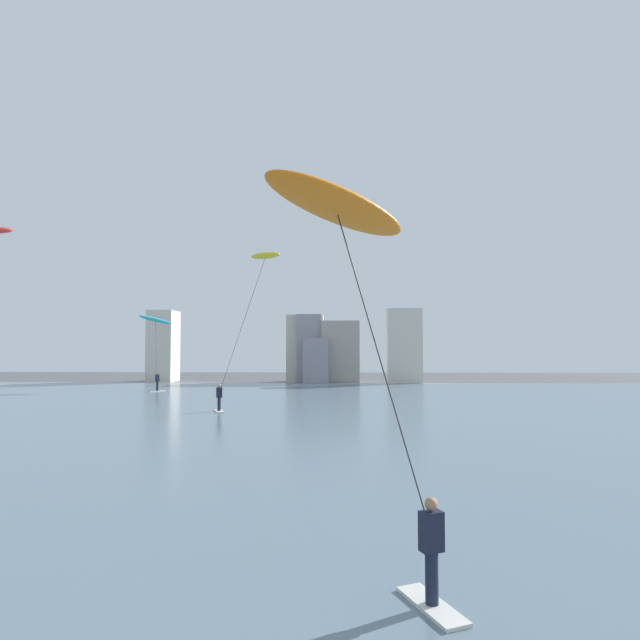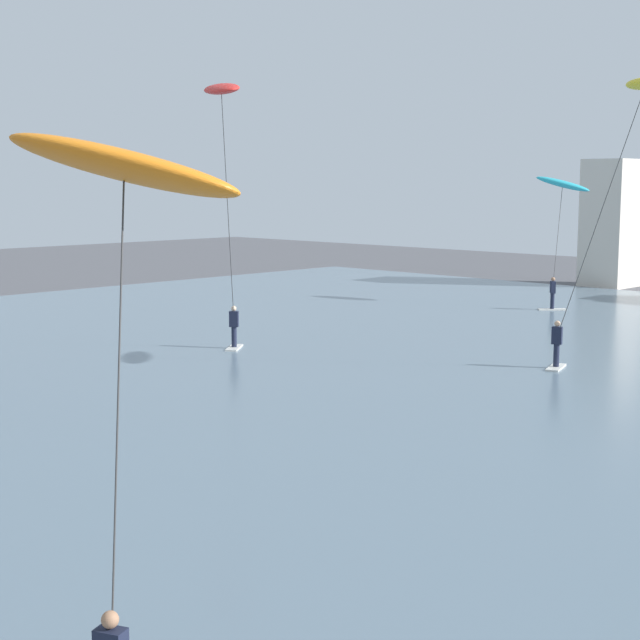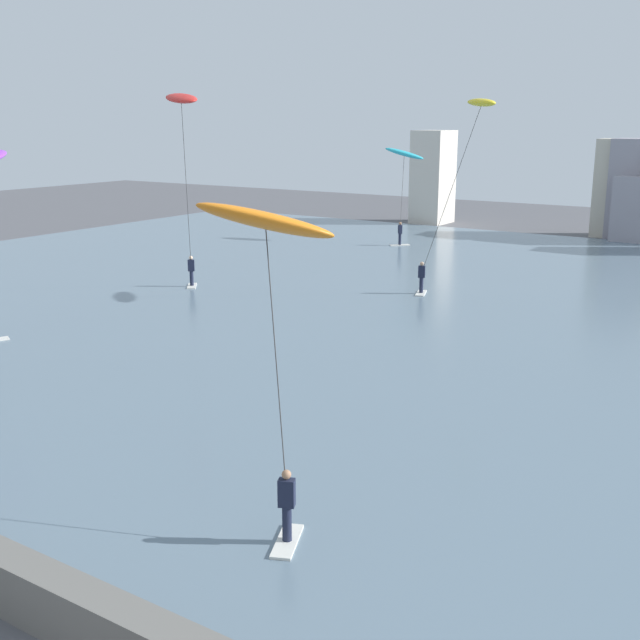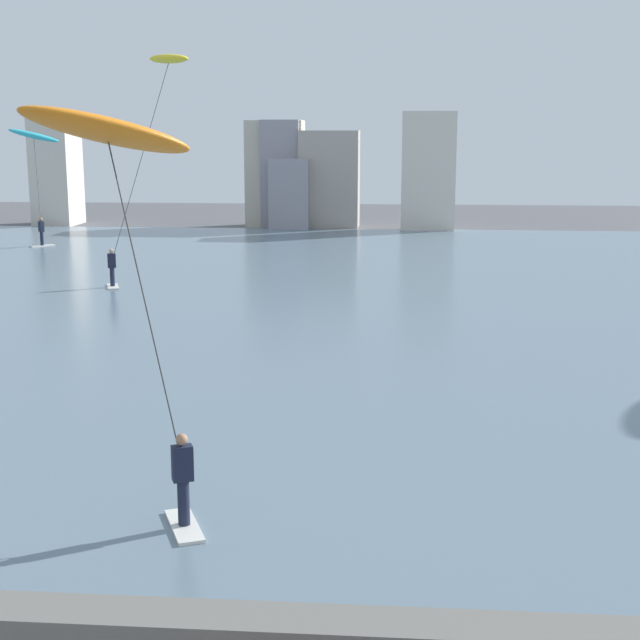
{
  "view_description": "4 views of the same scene",
  "coord_description": "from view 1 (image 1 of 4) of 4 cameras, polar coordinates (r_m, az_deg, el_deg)",
  "views": [
    {
      "loc": [
        -1.18,
        0.5,
        4.08
      ],
      "look_at": [
        -1.6,
        13.83,
        4.69
      ],
      "focal_mm": 30.19,
      "sensor_mm": 36.0,
      "label": 1
    },
    {
      "loc": [
        9.01,
        3.19,
        6.41
      ],
      "look_at": [
        -2.48,
        14.98,
        4.09
      ],
      "focal_mm": 54.94,
      "sensor_mm": 36.0,
      "label": 2
    },
    {
      "loc": [
        8.95,
        -3.18,
        8.69
      ],
      "look_at": [
        -0.39,
        11.11,
        4.35
      ],
      "focal_mm": 44.26,
      "sensor_mm": 36.0,
      "label": 3
    },
    {
      "loc": [
        3.67,
        -5.29,
        6.61
      ],
      "look_at": [
        2.2,
        13.01,
        2.84
      ],
      "focal_mm": 51.72,
      "sensor_mm": 36.0,
      "label": 4
    }
  ],
  "objects": [
    {
      "name": "kitesurfer_orange",
      "position": [
        9.74,
        2.74,
        8.76
      ],
      "size": [
        3.4,
        3.32,
        7.14
      ],
      "color": "silver",
      "rests_on": "water_bay"
    },
    {
      "name": "water_bay",
      "position": [
        30.87,
        4.06,
        -10.13
      ],
      "size": [
        84.0,
        52.0,
        0.1
      ],
      "primitive_type": "cube",
      "color": "slate",
      "rests_on": "ground"
    },
    {
      "name": "far_shore_buildings",
      "position": [
        58.53,
        -1.95,
        -3.14
      ],
      "size": [
        29.45,
        5.25,
        7.89
      ],
      "color": "beige",
      "rests_on": "ground"
    },
    {
      "name": "kitesurfer_cyan",
      "position": [
        50.46,
        -17.04,
        -0.61
      ],
      "size": [
        3.29,
        3.72,
        6.8
      ],
      "color": "silver",
      "rests_on": "water_bay"
    },
    {
      "name": "kitesurfer_yellow",
      "position": [
        32.73,
        -6.51,
        4.69
      ],
      "size": [
        4.34,
        2.35,
        9.63
      ],
      "color": "silver",
      "rests_on": "water_bay"
    }
  ]
}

